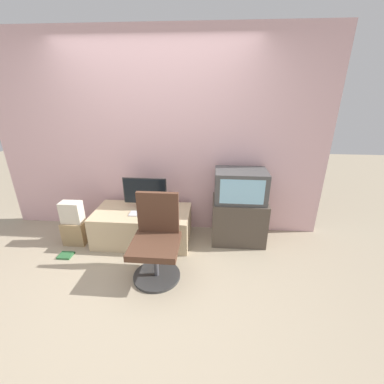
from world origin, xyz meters
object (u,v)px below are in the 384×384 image
Objects in this scene: keyboard at (144,214)px; book at (66,255)px; crt_tv at (240,186)px; office_chair at (156,243)px; main_monitor at (145,194)px; mouse at (163,215)px; cardboard_box_lower at (76,232)px.

keyboard is 1.07m from book.
office_chair is (-0.93, -0.76, -0.39)m from crt_tv.
office_chair is at bearing -68.45° from main_monitor.
crt_tv is 3.94× the size of book.
keyboard is 5.31× the size of mouse.
crt_tv is at bearing 14.72° from book.
crt_tv reaches higher than main_monitor.
mouse is 0.22× the size of cardboard_box_lower.
cardboard_box_lower is (-1.17, -0.03, -0.29)m from mouse.
keyboard reaches higher than book.
keyboard is 0.97m from cardboard_box_lower.
cardboard_box_lower is (-1.20, 0.52, -0.24)m from office_chair.
office_chair is at bearing -63.40° from keyboard.
cardboard_box_lower is at bearing 156.75° from office_chair.
crt_tv is at bearing 9.63° from keyboard.
book is (-2.12, -0.56, -0.77)m from crt_tv.
office_chair reaches higher than keyboard.
office_chair is at bearing -86.92° from mouse.
cardboard_box_lower is 1.92× the size of book.
cardboard_box_lower is at bearing -178.40° from mouse.
book is at bearing -158.91° from keyboard.
mouse is (0.25, -0.01, 0.01)m from keyboard.
crt_tv reaches higher than mouse.
book is (-1.16, -0.34, -0.43)m from mouse.
crt_tv reaches higher than keyboard.
keyboard is (0.01, -0.17, -0.20)m from main_monitor.
mouse reaches higher than cardboard_box_lower.
main_monitor is at bearing 29.96° from book.
mouse reaches higher than book.
crt_tv is (1.22, 0.04, 0.14)m from main_monitor.
book is at bearing 170.14° from office_chair.
main_monitor is 1.06m from cardboard_box_lower.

